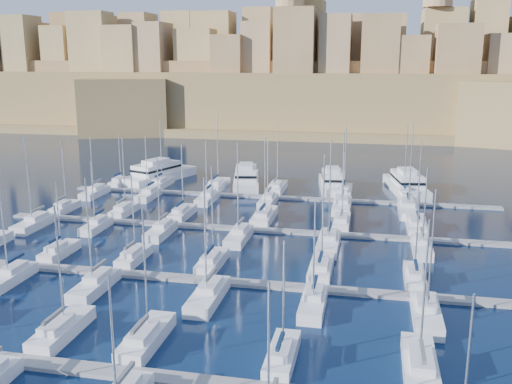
% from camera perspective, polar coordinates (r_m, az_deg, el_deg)
% --- Properties ---
extents(ground, '(600.00, 600.00, 0.00)m').
position_cam_1_polar(ground, '(81.96, -1.84, -5.90)').
color(ground, black).
rests_on(ground, ground).
extents(pontoon_near, '(84.00, 2.00, 0.40)m').
position_cam_1_polar(pontoon_near, '(52.39, -10.95, -17.61)').
color(pontoon_near, slate).
rests_on(pontoon_near, ground).
extents(pontoon_mid_near, '(84.00, 2.00, 0.40)m').
position_cam_1_polar(pontoon_mid_near, '(71.02, -4.12, -8.84)').
color(pontoon_mid_near, slate).
rests_on(pontoon_mid_near, ground).
extents(pontoon_mid_far, '(84.00, 2.00, 0.40)m').
position_cam_1_polar(pontoon_mid_far, '(91.17, -0.38, -3.76)').
color(pontoon_mid_far, slate).
rests_on(pontoon_mid_far, ground).
extents(pontoon_far, '(84.00, 2.00, 0.40)m').
position_cam_1_polar(pontoon_far, '(112.01, 1.96, -0.54)').
color(pontoon_far, slate).
rests_on(pontoon_far, ground).
extents(sailboat_2, '(2.70, 9.01, 13.63)m').
position_cam_1_polar(sailboat_2, '(60.94, -18.88, -12.90)').
color(sailboat_2, silver).
rests_on(sailboat_2, ground).
extents(sailboat_3, '(2.76, 9.21, 13.76)m').
position_cam_1_polar(sailboat_3, '(57.31, -10.95, -14.13)').
color(sailboat_3, silver).
rests_on(sailboat_3, ground).
extents(sailboat_4, '(2.40, 8.00, 11.71)m').
position_cam_1_polar(sailboat_4, '(53.52, 2.61, -16.02)').
color(sailboat_4, silver).
rests_on(sailboat_4, ground).
extents(sailboat_5, '(2.86, 9.52, 14.10)m').
position_cam_1_polar(sailboat_5, '(53.91, 16.07, -16.29)').
color(sailboat_5, silver).
rests_on(sailboat_5, ground).
extents(sailboat_13, '(2.35, 7.82, 10.70)m').
position_cam_1_polar(sailboat_13, '(84.14, -19.08, -5.63)').
color(sailboat_13, silver).
rests_on(sailboat_13, ground).
extents(sailboat_14, '(2.37, 7.88, 12.18)m').
position_cam_1_polar(sailboat_14, '(79.23, -12.13, -6.33)').
color(sailboat_14, silver).
rests_on(sailboat_14, ground).
extents(sailboat_15, '(2.57, 8.55, 13.75)m').
position_cam_1_polar(sailboat_15, '(75.94, -4.42, -6.92)').
color(sailboat_15, silver).
rests_on(sailboat_15, ground).
extents(sailboat_16, '(2.80, 9.32, 15.62)m').
position_cam_1_polar(sailboat_16, '(73.81, 6.53, -7.56)').
color(sailboat_16, silver).
rests_on(sailboat_16, ground).
extents(sailboat_17, '(2.42, 8.08, 11.66)m').
position_cam_1_polar(sailboat_17, '(73.27, 15.57, -8.18)').
color(sailboat_17, silver).
rests_on(sailboat_17, ground).
extents(sailboat_19, '(2.47, 8.22, 12.91)m').
position_cam_1_polar(sailboat_19, '(76.83, -23.28, -7.77)').
color(sailboat_19, silver).
rests_on(sailboat_19, ground).
extents(sailboat_20, '(2.70, 8.98, 14.08)m').
position_cam_1_polar(sailboat_20, '(70.84, -15.81, -8.92)').
color(sailboat_20, silver).
rests_on(sailboat_20, ground).
extents(sailboat_21, '(2.87, 9.56, 14.77)m').
position_cam_1_polar(sailboat_21, '(65.59, -4.82, -10.26)').
color(sailboat_21, silver).
rests_on(sailboat_21, ground).
extents(sailboat_22, '(2.60, 8.67, 12.66)m').
position_cam_1_polar(sailboat_22, '(63.89, 5.76, -10.97)').
color(sailboat_22, silver).
rests_on(sailboat_22, ground).
extents(sailboat_23, '(2.83, 9.43, 14.58)m').
position_cam_1_polar(sailboat_23, '(63.62, 16.66, -11.58)').
color(sailboat_23, silver).
rests_on(sailboat_23, ground).
extents(sailboat_24, '(2.28, 7.61, 12.95)m').
position_cam_1_polar(sailboat_24, '(107.95, -18.57, -1.48)').
color(sailboat_24, silver).
rests_on(sailboat_24, ground).
extents(sailboat_25, '(2.50, 8.32, 13.85)m').
position_cam_1_polar(sailboat_25, '(103.10, -13.01, -1.79)').
color(sailboat_25, silver).
rests_on(sailboat_25, ground).
extents(sailboat_26, '(2.64, 8.80, 12.95)m').
position_cam_1_polar(sailboat_26, '(99.44, -7.39, -2.11)').
color(sailboat_26, silver).
rests_on(sailboat_26, ground).
extents(sailboat_27, '(3.05, 10.17, 14.61)m').
position_cam_1_polar(sailboat_27, '(96.47, 0.82, -2.46)').
color(sailboat_27, silver).
rests_on(sailboat_27, ground).
extents(sailboat_28, '(2.57, 8.56, 12.50)m').
position_cam_1_polar(sailboat_28, '(94.23, 8.56, -3.01)').
color(sailboat_28, silver).
rests_on(sailboat_28, ground).
extents(sailboat_29, '(3.07, 10.24, 14.65)m').
position_cam_1_polar(sailboat_29, '(95.22, 15.77, -3.18)').
color(sailboat_29, silver).
rests_on(sailboat_29, ground).
extents(sailboat_30, '(2.78, 9.28, 15.10)m').
position_cam_1_polar(sailboat_30, '(99.36, -21.29, -2.92)').
color(sailboat_30, silver).
rests_on(sailboat_30, ground).
extents(sailboat_31, '(2.32, 7.74, 11.62)m').
position_cam_1_polar(sailboat_31, '(94.79, -15.66, -3.28)').
color(sailboat_31, silver).
rests_on(sailboat_31, ground).
extents(sailboat_32, '(2.63, 8.76, 12.68)m').
position_cam_1_polar(sailboat_32, '(89.87, -9.47, -3.85)').
color(sailboat_32, silver).
rests_on(sailboat_32, ground).
extents(sailboat_33, '(2.70, 9.02, 15.26)m').
position_cam_1_polar(sailboat_33, '(86.17, -1.71, -4.40)').
color(sailboat_33, silver).
rests_on(sailboat_33, ground).
extents(sailboat_34, '(3.05, 10.17, 16.27)m').
position_cam_1_polar(sailboat_34, '(83.67, 7.27, -5.04)').
color(sailboat_34, silver).
rests_on(sailboat_34, ground).
extents(sailboat_35, '(2.60, 8.65, 12.67)m').
position_cam_1_polar(sailboat_35, '(84.54, 16.25, -5.31)').
color(sailboat_35, silver).
rests_on(sailboat_35, ground).
extents(sailboat_36, '(2.28, 7.60, 11.56)m').
position_cam_1_polar(sailboat_36, '(126.66, -13.44, 0.96)').
color(sailboat_36, silver).
rests_on(sailboat_36, ground).
extents(sailboat_37, '(2.77, 9.23, 14.20)m').
position_cam_1_polar(sailboat_37, '(123.84, -9.47, 0.88)').
color(sailboat_37, silver).
rests_on(sailboat_37, ground).
extents(sailboat_38, '(3.07, 10.22, 15.73)m').
position_cam_1_polar(sailboat_38, '(120.46, -3.89, 0.70)').
color(sailboat_38, silver).
rests_on(sailboat_38, ground).
extents(sailboat_39, '(3.07, 10.25, 15.28)m').
position_cam_1_polar(sailboat_39, '(117.77, 2.08, 0.43)').
color(sailboat_39, silver).
rests_on(sailboat_39, ground).
extents(sailboat_40, '(2.97, 9.91, 14.19)m').
position_cam_1_polar(sailboat_40, '(116.19, 8.79, 0.10)').
color(sailboat_40, silver).
rests_on(sailboat_40, ground).
extents(sailboat_41, '(2.56, 8.52, 14.79)m').
position_cam_1_polar(sailboat_41, '(115.59, 14.56, -0.25)').
color(sailboat_41, silver).
rests_on(sailboat_41, ground).
extents(sailboat_42, '(2.64, 8.79, 12.47)m').
position_cam_1_polar(sailboat_42, '(118.28, -15.81, -0.03)').
color(sailboat_42, silver).
rests_on(sailboat_42, ground).
extents(sailboat_43, '(2.54, 8.46, 12.82)m').
position_cam_1_polar(sailboat_43, '(113.70, -10.68, -0.28)').
color(sailboat_43, silver).
rests_on(sailboat_43, ground).
extents(sailboat_44, '(2.66, 8.87, 12.12)m').
position_cam_1_polar(sailboat_44, '(109.57, -4.87, -0.61)').
color(sailboat_44, silver).
rests_on(sailboat_44, ground).
extents(sailboat_45, '(2.61, 8.69, 12.68)m').
position_cam_1_polar(sailboat_45, '(106.97, 1.21, -0.90)').
color(sailboat_45, silver).
rests_on(sailboat_45, ground).
extents(sailboat_46, '(3.15, 10.49, 15.03)m').
position_cam_1_polar(sailboat_46, '(104.57, 8.60, -1.36)').
color(sailboat_46, silver).
rests_on(sailboat_46, ground).
extents(sailboat_47, '(3.20, 10.68, 16.71)m').
position_cam_1_polar(sailboat_47, '(104.58, 14.94, -1.66)').
color(sailboat_47, silver).
rests_on(sailboat_47, ground).
extents(motor_yacht_a, '(12.35, 20.79, 5.25)m').
position_cam_1_polar(motor_yacht_a, '(129.75, -9.75, 1.88)').
color(motor_yacht_a, silver).
rests_on(motor_yacht_a, ground).
extents(motor_yacht_b, '(8.62, 17.96, 5.25)m').
position_cam_1_polar(motor_yacht_b, '(122.58, -0.99, 1.40)').
color(motor_yacht_b, silver).
rests_on(motor_yacht_b, ground).
extents(motor_yacht_c, '(6.98, 16.46, 5.25)m').
position_cam_1_polar(motor_yacht_c, '(119.36, 7.63, 0.96)').
color(motor_yacht_c, silver).
rests_on(motor_yacht_c, ground).
extents(motor_yacht_d, '(9.05, 19.62, 5.25)m').
position_cam_1_polar(motor_yacht_d, '(120.72, 14.81, 0.78)').
color(motor_yacht_d, silver).
rests_on(motor_yacht_d, ground).
extents(fortified_city, '(460.00, 108.95, 59.52)m').
position_cam_1_polar(fortified_city, '(231.57, 7.19, 10.14)').
color(fortified_city, brown).
rests_on(fortified_city, ground).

